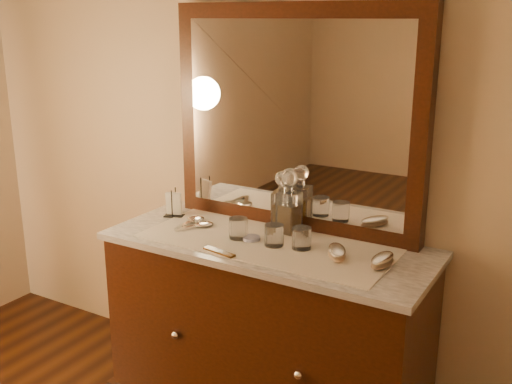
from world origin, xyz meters
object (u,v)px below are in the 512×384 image
Objects in this scene: dresser_cabinet at (267,333)px; pin_dish at (251,238)px; hand_mirror_inner at (200,225)px; decanter_right at (289,209)px; brush_near at (337,252)px; brush_far at (382,260)px; comb at (219,252)px; decanter_left at (282,207)px; hand_mirror_outer at (193,220)px; napkin_rack at (174,205)px; mirror_frame at (296,119)px.

pin_dish is at bearing -162.81° from dresser_cabinet.
decanter_right is at bearing 20.12° from hand_mirror_inner.
brush_near and brush_far have the same top height.
decanter_right is at bearing 80.86° from comb.
brush_far is at bearing -17.43° from decanter_right.
brush_near is at bearing -3.01° from dresser_cabinet.
comb is 0.34m from hand_mirror_inner.
brush_near is at bearing -27.95° from decanter_left.
hand_mirror_outer is (-0.76, 0.06, -0.01)m from brush_near.
napkin_rack is 0.55m from decanter_left.
mirror_frame is 7.49× the size of comb.
decanter_left is at bearing 75.63° from pin_dish.
decanter_left is 1.60× the size of brush_near.
brush_far reaches higher than pin_dish.
mirror_frame is 0.40m from decanter_left.
brush_near is 0.19m from brush_far.
brush_far is (0.49, -0.15, -0.09)m from decanter_right.
dresser_cabinet is at bearing -5.82° from hand_mirror_outer.
pin_dish reaches higher than dresser_cabinet.
hand_mirror_outer reaches higher than comb.
decanter_right is at bearing 162.57° from brush_far.
comb is 0.66m from brush_far.
hand_mirror_inner is (-0.88, 0.01, -0.01)m from brush_far.
hand_mirror_outer is at bearing 151.63° from comb.
hand_mirror_inner reaches higher than pin_dish.
mirror_frame is at bearing 17.02° from napkin_rack.
napkin_rack is (-0.46, 0.29, 0.05)m from comb.
decanter_right is 0.43m from hand_mirror_inner.
brush_near is 1.06× the size of brush_far.
napkin_rack reaches higher than hand_mirror_outer.
hand_mirror_outer is at bearing 174.18° from dresser_cabinet.
hand_mirror_outer reaches higher than dresser_cabinet.
brush_far is at bearing -4.14° from napkin_rack.
decanter_left reaches higher than hand_mirror_outer.
hand_mirror_inner reaches higher than comb.
brush_near is (0.40, 0.00, 0.01)m from pin_dish.
brush_near is 0.83× the size of hand_mirror_outer.
brush_near is (0.33, -0.26, -0.47)m from mirror_frame.
brush_far is (1.08, -0.08, -0.03)m from napkin_rack.
brush_far is at bearing -18.06° from decanter_left.
pin_dish is 0.46× the size of brush_near.
decanter_right is (0.05, -0.02, 0.01)m from decanter_left.
hand_mirror_inner is at bearing -146.48° from mirror_frame.
napkin_rack reaches higher than brush_near.
brush_near is at bearing -176.64° from brush_far.
decanter_left is 0.95× the size of decanter_right.
decanter_left reaches higher than pin_dish.
hand_mirror_outer is at bearing 176.96° from brush_far.
decanter_right is at bearing 7.28° from napkin_rack.
dresser_cabinet is 4.87× the size of decanter_right.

